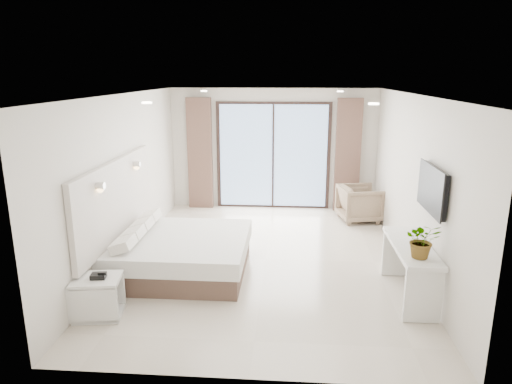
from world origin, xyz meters
TOP-DOWN VIEW (x-y plane):
  - ground at (0.00, 0.00)m, footprint 6.20×6.20m
  - room_shell at (-0.20, 0.67)m, footprint 4.62×6.22m
  - bed at (-1.30, -0.57)m, footprint 2.03×1.93m
  - nightstand at (-2.02, -1.99)m, footprint 0.64×0.55m
  - phone at (-1.99, -2.00)m, footprint 0.20×0.17m
  - console_desk at (2.04, -1.17)m, footprint 0.48×1.52m
  - plant at (2.04, -1.61)m, footprint 0.46×0.50m
  - armchair at (1.85, 2.21)m, footprint 0.89×0.93m

SIDE VIEW (x-z plane):
  - ground at x=0.00m, z-range 0.00..0.00m
  - nightstand at x=-2.02m, z-range 0.00..0.52m
  - bed at x=-1.30m, z-range -0.05..0.65m
  - armchair at x=1.85m, z-range 0.00..0.82m
  - phone at x=-1.99m, z-range 0.53..0.59m
  - console_desk at x=2.04m, z-range 0.17..0.94m
  - plant at x=2.04m, z-range 0.77..1.13m
  - room_shell at x=-0.20m, z-range 0.22..2.94m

